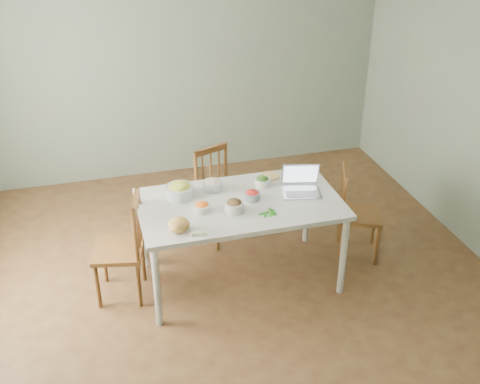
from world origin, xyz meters
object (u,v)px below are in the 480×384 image
object	(u,v)px
bread_boule	(179,225)
laptop	(302,182)
bowl_squash	(180,190)
chair_right	(360,212)
dining_table	(240,241)
chair_left	(118,248)
chair_far	(222,196)

from	to	relation	value
bread_boule	laptop	bearing A→B (deg)	14.91
bread_boule	bowl_squash	xyz separation A→B (m)	(0.11, 0.54, 0.02)
bowl_squash	bread_boule	bearing A→B (deg)	-101.27
bread_boule	chair_right	bearing A→B (deg)	12.62
dining_table	chair_left	size ratio (longest dim) A/B	1.79
chair_left	chair_right	distance (m)	2.33
dining_table	laptop	world-z (taller)	laptop
chair_far	bread_boule	xyz separation A→B (m)	(-0.61, -1.06, 0.41)
chair_left	chair_far	bearing A→B (deg)	134.04
dining_table	chair_far	xyz separation A→B (m)	(0.01, 0.74, 0.07)
chair_left	bread_boule	size ratio (longest dim) A/B	5.66
dining_table	chair_right	distance (m)	1.25
chair_right	bowl_squash	world-z (taller)	bowl_squash
bowl_squash	laptop	world-z (taller)	laptop
chair_far	bread_boule	bearing A→B (deg)	-141.23
chair_right	laptop	size ratio (longest dim) A/B	2.78
chair_far	laptop	bearing A→B (deg)	-74.32
chair_far	bowl_squash	world-z (taller)	bowl_squash
bowl_squash	laptop	bearing A→B (deg)	-12.28
bowl_squash	laptop	distance (m)	1.09
chair_far	chair_right	size ratio (longest dim) A/B	1.02
dining_table	chair_far	distance (m)	0.75
dining_table	chair_left	xyz separation A→B (m)	(-1.09, 0.07, 0.08)
chair_left	chair_right	size ratio (longest dim) A/B	1.05
bread_boule	bowl_squash	distance (m)	0.56
chair_left	laptop	world-z (taller)	laptop
bread_boule	laptop	xyz separation A→B (m)	(1.17, 0.31, 0.06)
chair_right	bread_boule	distance (m)	1.93
chair_far	bowl_squash	xyz separation A→B (m)	(-0.50, -0.52, 0.42)
laptop	bowl_squash	bearing A→B (deg)	-178.44
chair_right	laptop	distance (m)	0.82
bread_boule	laptop	distance (m)	1.22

